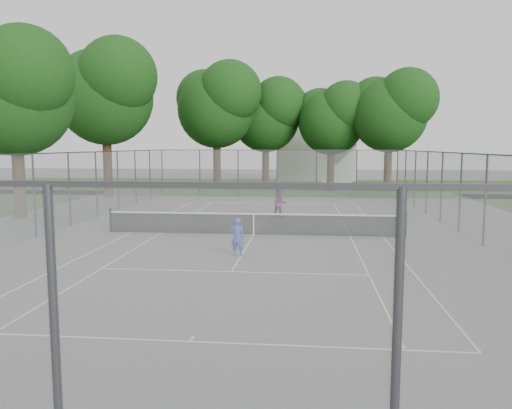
# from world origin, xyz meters

# --- Properties ---
(ground) EXTENTS (120.00, 120.00, 0.00)m
(ground) POSITION_xyz_m (0.00, 0.00, 0.00)
(ground) COLOR #64615F
(ground) RESTS_ON ground
(grass_far) EXTENTS (60.00, 20.00, 0.00)m
(grass_far) POSITION_xyz_m (0.00, 26.00, 0.00)
(grass_far) COLOR #214914
(grass_far) RESTS_ON ground
(court_markings) EXTENTS (11.03, 23.83, 0.01)m
(court_markings) POSITION_xyz_m (0.00, 0.00, 0.01)
(court_markings) COLOR silver
(court_markings) RESTS_ON ground
(tennis_net) EXTENTS (12.87, 0.10, 1.10)m
(tennis_net) POSITION_xyz_m (0.00, 0.00, 0.51)
(tennis_net) COLOR black
(tennis_net) RESTS_ON ground
(perimeter_fence) EXTENTS (18.08, 34.08, 3.52)m
(perimeter_fence) POSITION_xyz_m (0.00, 0.00, 1.81)
(perimeter_fence) COLOR #38383D
(perimeter_fence) RESTS_ON ground
(tree_far_left) EXTENTS (7.50, 6.85, 10.78)m
(tree_far_left) POSITION_xyz_m (-5.25, 20.82, 7.41)
(tree_far_left) COLOR #342012
(tree_far_left) RESTS_ON ground
(tree_far_midleft) EXTENTS (6.75, 6.17, 9.71)m
(tree_far_midleft) POSITION_xyz_m (-1.28, 23.00, 6.67)
(tree_far_midleft) COLOR #342012
(tree_far_midleft) RESTS_ON ground
(tree_far_midright) EXTENTS (6.33, 5.78, 9.10)m
(tree_far_midright) POSITION_xyz_m (4.36, 21.51, 6.25)
(tree_far_midright) COLOR #342012
(tree_far_midright) RESTS_ON ground
(tree_far_right) EXTENTS (6.82, 6.23, 9.80)m
(tree_far_right) POSITION_xyz_m (8.84, 19.81, 6.73)
(tree_far_right) COLOR #342012
(tree_far_right) RESTS_ON ground
(tree_side_back) EXTENTS (8.02, 7.32, 11.53)m
(tree_side_back) POSITION_xyz_m (-12.45, 14.83, 7.93)
(tree_side_back) COLOR #342012
(tree_side_back) RESTS_ON ground
(tree_side_front) EXTENTS (6.83, 6.23, 9.81)m
(tree_side_front) POSITION_xyz_m (-12.87, 3.86, 6.74)
(tree_side_front) COLOR #342012
(tree_side_front) RESTS_ON ground
(hedge_left) EXTENTS (3.51, 1.05, 0.88)m
(hedge_left) POSITION_xyz_m (-4.35, 17.73, 0.44)
(hedge_left) COLOR #1F4B18
(hedge_left) RESTS_ON ground
(hedge_mid) EXTENTS (3.15, 0.90, 0.99)m
(hedge_mid) POSITION_xyz_m (1.81, 18.25, 0.50)
(hedge_mid) COLOR #1F4B18
(hedge_mid) RESTS_ON ground
(hedge_right) EXTENTS (3.37, 1.24, 1.01)m
(hedge_right) POSITION_xyz_m (7.47, 17.96, 0.51)
(hedge_right) COLOR #1F4B18
(hedge_right) RESTS_ON ground
(house) EXTENTS (7.75, 6.01, 9.65)m
(house) POSITION_xyz_m (3.24, 31.16, 3.88)
(house) COLOR silver
(house) RESTS_ON ground
(girl_player) EXTENTS (0.53, 0.39, 1.36)m
(girl_player) POSITION_xyz_m (-0.12, -4.19, 0.68)
(girl_player) COLOR #2E44AE
(girl_player) RESTS_ON ground
(woman_player) EXTENTS (0.85, 0.71, 1.57)m
(woman_player) POSITION_xyz_m (0.85, 4.87, 0.78)
(woman_player) COLOR #6E2460
(woman_player) RESTS_ON ground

